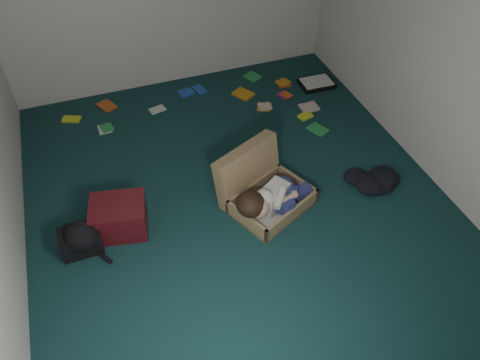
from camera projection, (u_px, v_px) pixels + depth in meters
floor at (235, 195)px, 4.69m from camera, size 4.50×4.50×0.00m
wall_front at (387, 326)px, 2.27m from camera, size 4.50×0.00×4.50m
wall_right at (440, 43)px, 4.26m from camera, size 0.00×4.50×4.50m
suitcase at (262, 188)px, 4.53m from camera, size 0.98×0.97×0.55m
person at (272, 198)px, 4.38m from camera, size 0.82×0.45×0.34m
maroon_bin at (120, 217)px, 4.26m from camera, size 0.56×0.48×0.34m
backpack at (81, 240)px, 4.12m from camera, size 0.44×0.35×0.26m
clothing_pile at (372, 179)px, 4.77m from camera, size 0.49×0.45×0.13m
paper_tray at (316, 83)px, 6.08m from camera, size 0.43×0.33×0.06m
book_scatter at (221, 103)px, 5.79m from camera, size 2.94×1.53×0.02m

